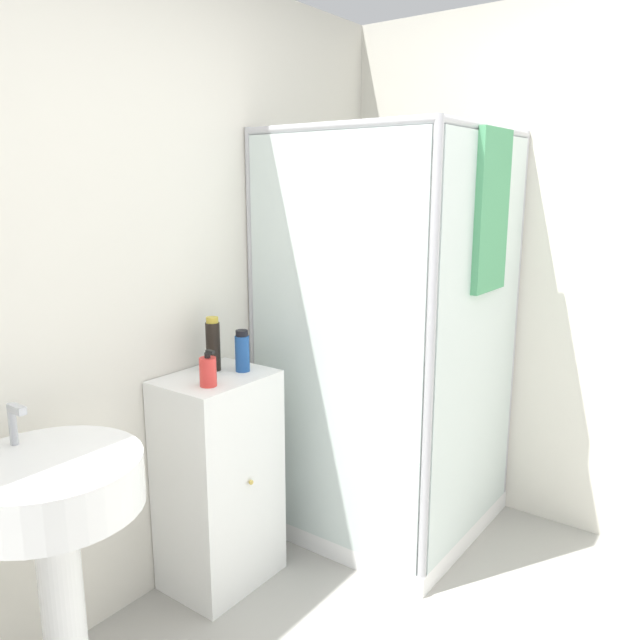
# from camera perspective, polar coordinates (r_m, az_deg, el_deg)

# --- Properties ---
(wall_back) EXTENTS (6.40, 0.06, 2.50)m
(wall_back) POSITION_cam_1_polar(r_m,az_deg,el_deg) (2.43, -19.06, 1.70)
(wall_back) COLOR silver
(wall_back) RESTS_ON ground_plane
(shower_enclosure) EXTENTS (0.94, 0.97, 1.91)m
(shower_enclosure) POSITION_cam_1_polar(r_m,az_deg,el_deg) (3.08, 6.70, -10.18)
(shower_enclosure) COLOR white
(shower_enclosure) RESTS_ON ground_plane
(vanity_cabinet) EXTENTS (0.45, 0.36, 0.91)m
(vanity_cabinet) POSITION_cam_1_polar(r_m,az_deg,el_deg) (2.73, -9.20, -14.27)
(vanity_cabinet) COLOR white
(vanity_cabinet) RESTS_ON ground_plane
(sink) EXTENTS (0.53, 0.53, 1.03)m
(sink) POSITION_cam_1_polar(r_m,az_deg,el_deg) (2.06, -23.16, -16.14)
(sink) COLOR white
(sink) RESTS_ON ground_plane
(soap_dispenser) EXTENTS (0.07, 0.07, 0.14)m
(soap_dispenser) POSITION_cam_1_polar(r_m,az_deg,el_deg) (2.42, -10.20, -4.63)
(soap_dispenser) COLOR red
(soap_dispenser) RESTS_ON vanity_cabinet
(shampoo_bottle_tall_black) EXTENTS (0.06, 0.06, 0.23)m
(shampoo_bottle_tall_black) POSITION_cam_1_polar(r_m,az_deg,el_deg) (2.61, -9.75, -2.23)
(shampoo_bottle_tall_black) COLOR black
(shampoo_bottle_tall_black) RESTS_ON vanity_cabinet
(shampoo_bottle_blue) EXTENTS (0.06, 0.06, 0.17)m
(shampoo_bottle_blue) POSITION_cam_1_polar(r_m,az_deg,el_deg) (2.59, -7.12, -2.87)
(shampoo_bottle_blue) COLOR #1E4C93
(shampoo_bottle_blue) RESTS_ON vanity_cabinet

